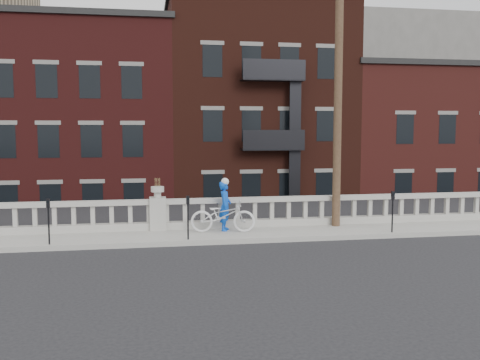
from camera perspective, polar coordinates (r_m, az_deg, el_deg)
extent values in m
plane|color=black|center=(14.58, -8.38, -8.70)|extent=(120.00, 120.00, 0.00)
cube|color=gray|center=(17.49, -8.66, -6.06)|extent=(32.00, 2.20, 0.15)
cube|color=gray|center=(18.39, -8.74, -4.86)|extent=(28.00, 0.34, 0.25)
cube|color=gray|center=(18.26, -8.78, -2.32)|extent=(28.00, 0.34, 0.16)
cube|color=gray|center=(18.31, -8.76, -3.56)|extent=(0.55, 0.55, 1.10)
cylinder|color=gray|center=(18.22, -8.79, -1.54)|extent=(0.24, 0.24, 0.20)
cylinder|color=gray|center=(18.20, -8.80, -0.97)|extent=(0.44, 0.44, 0.18)
cube|color=#605E59|center=(19.39, -8.64, -12.55)|extent=(36.00, 0.50, 5.15)
cube|color=black|center=(41.04, -9.31, -6.97)|extent=(80.00, 44.00, 0.50)
cube|color=#595651|center=(23.58, -13.82, -10.82)|extent=(16.00, 7.00, 4.00)
cube|color=#595651|center=(52.12, 15.51, 5.78)|extent=(14.00, 14.00, 18.00)
cube|color=#421413|center=(34.32, -16.07, 2.68)|extent=(10.00, 14.00, 14.00)
cube|color=black|center=(34.73, -16.40, 14.54)|extent=(10.30, 14.30, 0.30)
cube|color=#34140E|center=(34.68, 0.59, 4.16)|extent=(10.00, 14.00, 15.50)
cube|color=black|center=(35.39, 0.61, 17.05)|extent=(10.30, 14.30, 0.30)
cube|color=#521D19|center=(37.89, 15.63, 1.42)|extent=(10.00, 14.00, 12.00)
cube|color=black|center=(37.97, 15.88, 10.71)|extent=(10.30, 14.30, 0.30)
cylinder|color=#422D1E|center=(18.97, 10.44, 10.21)|extent=(0.28, 0.28, 10.00)
cylinder|color=black|center=(16.78, -19.72, -4.65)|extent=(0.05, 0.05, 1.10)
cube|color=black|center=(16.68, -19.80, -2.34)|extent=(0.10, 0.08, 0.26)
cube|color=black|center=(16.63, -19.83, -2.23)|extent=(0.06, 0.01, 0.08)
cylinder|color=black|center=(16.58, -5.57, -4.47)|extent=(0.05, 0.05, 1.10)
cube|color=black|center=(16.48, -5.59, -2.14)|extent=(0.10, 0.08, 0.26)
cube|color=black|center=(16.43, -5.58, -2.02)|extent=(0.06, 0.01, 0.08)
cylinder|color=black|center=(18.36, 15.94, -3.68)|extent=(0.05, 0.05, 1.10)
cube|color=black|center=(18.26, 16.00, -1.58)|extent=(0.10, 0.08, 0.26)
cube|color=black|center=(18.22, 16.06, -1.47)|extent=(0.06, 0.01, 0.08)
imported|color=silver|center=(17.68, -1.84, -3.80)|extent=(2.21, 1.05, 1.11)
imported|color=blue|center=(17.93, -1.60, -2.77)|extent=(0.56, 0.70, 1.67)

